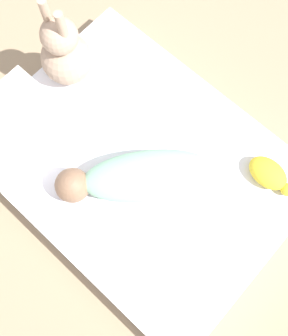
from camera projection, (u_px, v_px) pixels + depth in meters
name	position (u px, v px, depth m)	size (l,w,h in m)	color
ground_plane	(141.00, 174.00, 1.66)	(12.00, 12.00, 0.00)	#9E8466
bed_mattress	(140.00, 168.00, 1.59)	(1.18, 0.89, 0.15)	white
swaddled_baby	(138.00, 177.00, 1.43)	(0.47, 0.52, 0.15)	#99D6B2
pillow	(12.00, 129.00, 1.51)	(0.32, 0.39, 0.09)	white
bunny_plush	(65.00, 53.00, 1.50)	(0.20, 0.20, 0.40)	tan
turtle_plush	(270.00, 174.00, 1.47)	(0.20, 0.11, 0.07)	yellow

